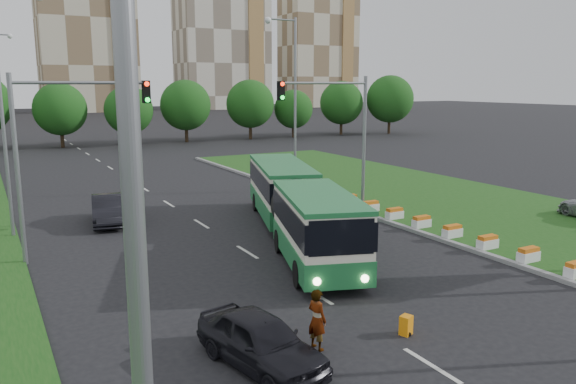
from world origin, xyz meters
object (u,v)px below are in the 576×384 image
traffic_mast_median (341,124)px  traffic_mast_left (57,137)px  car_left_far (108,210)px  pedestrian (317,319)px  articulated_bus (291,205)px  shopping_trolley (406,325)px  car_left_near (261,341)px

traffic_mast_median → traffic_mast_left: same height
car_left_far → pedestrian: pedestrian is taller
traffic_mast_median → articulated_bus: size_ratio=0.47×
articulated_bus → pedestrian: 11.95m
traffic_mast_median → shopping_trolley: 16.64m
car_left_far → shopping_trolley: car_left_far is taller
car_left_near → traffic_mast_left: bearing=92.8°
pedestrian → car_left_far: bearing=-6.5°
shopping_trolley → car_left_near: bearing=154.1°
pedestrian → shopping_trolley: 2.99m
car_left_far → shopping_trolley: (5.08, -18.76, -0.48)m
traffic_mast_median → articulated_bus: traffic_mast_median is taller
car_left_near → car_left_far: car_left_far is taller
traffic_mast_left → articulated_bus: bearing=-10.4°
traffic_mast_median → car_left_far: (-12.21, 4.59, -4.57)m
articulated_bus → car_left_far: 10.50m
pedestrian → car_left_near: bearing=80.9°
traffic_mast_left → shopping_trolley: (8.03, -13.17, -5.05)m
shopping_trolley → articulated_bus: bearing=57.4°
traffic_mast_left → articulated_bus: 11.06m
car_left_near → car_left_far: 18.38m
traffic_mast_left → car_left_far: size_ratio=1.69×
articulated_bus → pedestrian: articulated_bus is taller
traffic_mast_median → traffic_mast_left: (-15.16, -1.00, 0.00)m
traffic_mast_median → pedestrian: 17.50m
articulated_bus → car_left_near: size_ratio=3.90×
shopping_trolley → pedestrian: bearing=148.5°
car_left_far → pedestrian: size_ratio=2.61×
car_left_near → car_left_far: (-0.33, 18.38, 0.04)m
traffic_mast_median → car_left_far: traffic_mast_median is taller
traffic_mast_median → car_left_near: traffic_mast_median is taller
traffic_mast_left → car_left_near: 13.99m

